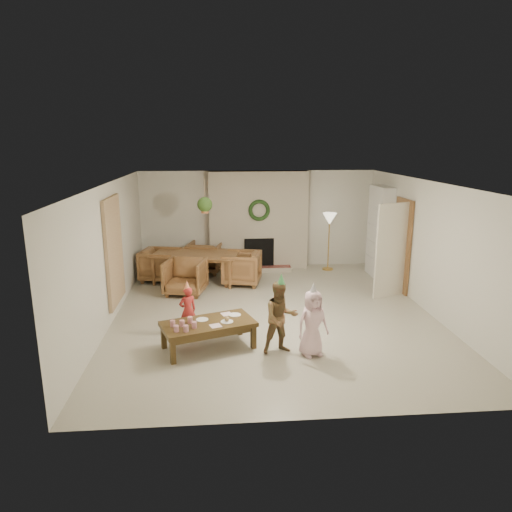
{
  "coord_description": "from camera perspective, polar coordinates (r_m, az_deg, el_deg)",
  "views": [
    {
      "loc": [
        -1.02,
        -8.3,
        3.24
      ],
      "look_at": [
        -0.3,
        0.4,
        1.05
      ],
      "focal_mm": 32.37,
      "sensor_mm": 36.0,
      "label": 1
    }
  ],
  "objects": [
    {
      "name": "party_hat_plaid",
      "position": [
        7.0,
        3.14,
        -2.91
      ],
      "size": [
        0.16,
        0.16,
        0.19
      ],
      "primitive_type": "cone",
      "rotation": [
        0.0,
        0.0,
        -0.15
      ],
      "color": "#48A95C",
      "rests_on": "child_plaid"
    },
    {
      "name": "coffee_leg_fl",
      "position": [
        7.1,
        -10.24,
        -11.59
      ],
      "size": [
        0.1,
        0.1,
        0.38
      ],
      "primitive_type": "cube",
      "rotation": [
        0.0,
        0.0,
        0.34
      ],
      "color": "#4B3719",
      "rests_on": "floor"
    },
    {
      "name": "curtain_panel",
      "position": [
        8.94,
        -17.14,
        0.59
      ],
      "size": [
        0.06,
        1.2,
        2.0
      ],
      "primitive_type": "cube",
      "color": "#C7B48D",
      "rests_on": "wall_left"
    },
    {
      "name": "door_leaf",
      "position": [
        10.05,
        16.39,
        0.63
      ],
      "size": [
        0.77,
        0.32,
        2.0
      ],
      "primitive_type": "cube",
      "rotation": [
        0.0,
        0.0,
        -1.22
      ],
      "color": "beige",
      "rests_on": "floor"
    },
    {
      "name": "floor_lamp_shade",
      "position": [
        11.79,
        9.08,
        4.56
      ],
      "size": [
        0.35,
        0.35,
        0.29
      ],
      "primitive_type": "cone",
      "rotation": [
        3.14,
        0.0,
        0.0
      ],
      "color": "beige",
      "rests_on": "floor_lamp_post"
    },
    {
      "name": "cup_c",
      "position": [
        7.1,
        -8.65,
        -8.85
      ],
      "size": [
        0.1,
        0.1,
        0.1
      ],
      "primitive_type": "cylinder",
      "rotation": [
        0.0,
        0.0,
        0.34
      ],
      "color": "silver",
      "rests_on": "coffee_table_top"
    },
    {
      "name": "fireplace_firebox",
      "position": [
        11.8,
        0.37,
        0.41
      ],
      "size": [
        0.75,
        0.12,
        0.75
      ],
      "primitive_type": "cube",
      "color": "black",
      "rests_on": "floor"
    },
    {
      "name": "books_row_mid",
      "position": [
        11.53,
        14.73,
        2.37
      ],
      "size": [
        0.2,
        0.44,
        0.24
      ],
      "primitive_type": "cube",
      "color": "#244F84",
      "rests_on": "bookshelf_shelf_b"
    },
    {
      "name": "coffee_leg_fr",
      "position": [
        7.48,
        -0.32,
        -9.98
      ],
      "size": [
        0.1,
        0.1,
        0.38
      ],
      "primitive_type": "cube",
      "rotation": [
        0.0,
        0.0,
        0.34
      ],
      "color": "#4B3719",
      "rests_on": "floor"
    },
    {
      "name": "dining_table",
      "position": [
        10.88,
        -7.42,
        -1.45
      ],
      "size": [
        2.17,
        1.51,
        0.69
      ],
      "primitive_type": "imported",
      "rotation": [
        0.0,
        0.0,
        -0.22
      ],
      "color": "brown",
      "rests_on": "floor"
    },
    {
      "name": "dining_chair_left",
      "position": [
        11.13,
        -11.73,
        -1.08
      ],
      "size": [
        1.0,
        0.98,
        0.77
      ],
      "primitive_type": "imported",
      "rotation": [
        0.0,
        0.0,
        1.35
      ],
      "color": "brown",
      "rests_on": "floor"
    },
    {
      "name": "ceiling",
      "position": [
        8.39,
        2.29,
        9.02
      ],
      "size": [
        7.0,
        7.0,
        0.0
      ],
      "primitive_type": "plane",
      "rotation": [
        3.14,
        0.0,
        0.0
      ],
      "color": "white",
      "rests_on": "wall_back"
    },
    {
      "name": "food_scoop",
      "position": [
        7.39,
        -3.61,
        -7.77
      ],
      "size": [
        0.1,
        0.1,
        0.08
      ],
      "primitive_type": "sphere",
      "rotation": [
        0.0,
        0.0,
        0.34
      ],
      "color": "tan",
      "rests_on": "plate_b"
    },
    {
      "name": "cup_f",
      "position": [
        7.41,
        -8.14,
        -7.81
      ],
      "size": [
        0.1,
        0.1,
        0.1
      ],
      "primitive_type": "cylinder",
      "rotation": [
        0.0,
        0.0,
        0.34
      ],
      "color": "silver",
      "rests_on": "coffee_table_top"
    },
    {
      "name": "cup_d",
      "position": [
        7.29,
        -9.13,
        -8.22
      ],
      "size": [
        0.1,
        0.1,
        0.1
      ],
      "primitive_type": "cylinder",
      "rotation": [
        0.0,
        0.0,
        0.34
      ],
      "color": "silver",
      "rests_on": "coffee_table_top"
    },
    {
      "name": "floor_lamp_base",
      "position": [
        12.08,
        8.84,
        -1.57
      ],
      "size": [
        0.27,
        0.27,
        0.03
      ],
      "primitive_type": "cylinder",
      "color": "gold",
      "rests_on": "floor"
    },
    {
      "name": "child_plaid",
      "position": [
        7.21,
        3.07,
        -7.62
      ],
      "size": [
        0.64,
        0.54,
        1.15
      ],
      "primitive_type": "imported",
      "rotation": [
        0.0,
        0.0,
        0.2
      ],
      "color": "brown",
      "rests_on": "floor"
    },
    {
      "name": "child_pink",
      "position": [
        7.19,
        7.0,
        -8.24
      ],
      "size": [
        0.59,
        0.47,
        1.05
      ],
      "primitive_type": "imported",
      "rotation": [
        0.0,
        0.0,
        0.3
      ],
      "color": "#F4C3D0",
      "rests_on": "floor"
    },
    {
      "name": "plate_c",
      "position": [
        7.67,
        -2.63,
        -7.26
      ],
      "size": [
        0.26,
        0.26,
        0.01
      ],
      "primitive_type": "cylinder",
      "rotation": [
        0.0,
        0.0,
        0.34
      ],
      "color": "white",
      "rests_on": "coffee_table_top"
    },
    {
      "name": "party_hat_pink",
      "position": [
        6.99,
        7.14,
        -3.96
      ],
      "size": [
        0.15,
        0.15,
        0.19
      ],
      "primitive_type": "cone",
      "rotation": [
        0.0,
        0.0,
        0.13
      ],
      "color": "#B8B7BE",
      "rests_on": "child_pink"
    },
    {
      "name": "bookshelf_shelf_a",
      "position": [
        11.61,
        14.74,
        -0.29
      ],
      "size": [
        0.3,
        0.92,
        0.03
      ],
      "primitive_type": "cube",
      "color": "white",
      "rests_on": "bookshelf_carcass"
    },
    {
      "name": "hanging_plant_cord",
      "position": [
        9.86,
        -6.39,
        7.66
      ],
      "size": [
        0.01,
        0.01,
        0.7
      ],
      "primitive_type": "cylinder",
      "color": "tan",
      "rests_on": "ceiling"
    },
    {
      "name": "hanging_plant_foliage",
      "position": [
        9.89,
        -6.35,
        6.33
      ],
      "size": [
        0.32,
        0.32,
        0.32
      ],
      "primitive_type": "sphere",
      "color": "#284918",
      "rests_on": "hanging_plant_pot"
    },
    {
      "name": "coffee_leg_br",
      "position": [
        7.98,
        -2.05,
        -8.4
      ],
      "size": [
        0.1,
        0.1,
        0.38
      ],
      "primitive_type": "cube",
      "rotation": [
        0.0,
        0.0,
        0.34
      ],
      "color": "#4B3719",
      "rests_on": "floor"
    },
    {
      "name": "wall_right",
      "position": [
        9.43,
        20.63,
        0.99
      ],
      "size": [
        0.0,
        7.0,
        7.0
      ],
      "primitive_type": "plane",
      "rotation": [
        1.57,
        0.0,
        -1.57
      ],
      "color": "silver",
      "rests_on": "floor"
    },
    {
      "name": "hanging_plant_pot",
      "position": [
        9.91,
        -6.33,
        5.65
      ],
      "size": [
        0.16,
        0.16,
        0.12
      ],
      "primitive_type": "cylinder",
      "color": "#AD6237",
      "rests_on": "hanging_plant_cord"
    },
    {
      "name": "bookshelf_carcass",
      "position": [
        11.48,
        15.03,
        2.86
      ],
      "size": [
        0.3,
        1.0,
        2.2
      ],
      "primitive_type": "cube",
      "color": "white",
      "rests_on": "floor"
    },
    {
      "name": "coffee_leg_bl",
      "position": [
        7.63,
        -11.35,
        -9.79
      ],
      "size": [
        0.1,
        0.1,
        0.38
      ],
      "primitive_type": "cube",
      "rotation": [
        0.0,
        0.0,
        0.34
      ],
      "color": "#4B3719",
      "rests_on": "floor"
    },
    {
      "name": "floor_lamp_post",
      "position": [
        11.91,
        8.97,
        1.54
      ],
      "size": [
        0.03,
        0.03,
        1.32
      ],
      "primitive_type": "cylinder",
      "color": "gold",
      "rests_on": "floor"
    },
    {
      "name": "floor",
      "position": [
        8.97,
        2.14,
        -7.11
      ],
      "size": [
        7.0,
        7.0,
        0.0
      ],
      "primitive_type": "plane",
      "color": "#B7B29E",
      "rests_on": "ground"
    },
    {
      "name": "books_row_lower",
      "position": [
        11.43,
        14.93,
        0.2
      ],
      "size": [
        0.2,
        0.4,
        0.24
      ],
      "primitive_type": "cube",
      "color": "maroon",
      "rests_on": "bookshelf_shelf_a"
    },
    {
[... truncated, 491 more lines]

